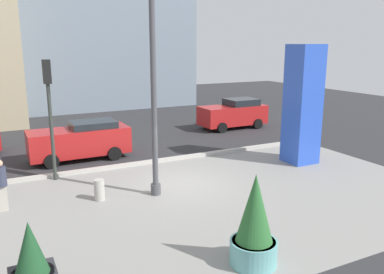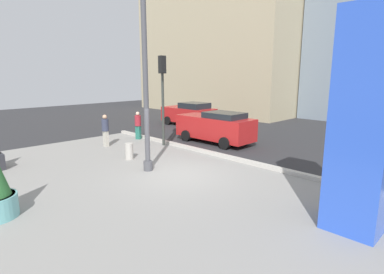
% 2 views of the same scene
% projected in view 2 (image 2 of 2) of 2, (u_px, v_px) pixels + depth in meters
% --- Properties ---
extents(ground_plane, '(60.00, 60.00, 0.00)m').
position_uv_depth(ground_plane, '(242.00, 156.00, 14.46)').
color(ground_plane, '#2D2D30').
extents(plaza_pavement, '(18.00, 10.00, 0.02)m').
position_uv_depth(plaza_pavement, '(136.00, 188.00, 10.33)').
color(plaza_pavement, gray).
rests_on(plaza_pavement, ground_plane).
extents(curb_strip, '(18.00, 0.24, 0.16)m').
position_uv_depth(curb_strip, '(230.00, 158.00, 13.84)').
color(curb_strip, '#B7B2A8').
rests_on(curb_strip, ground_plane).
extents(lamp_post, '(0.44, 0.44, 7.66)m').
position_uv_depth(lamp_post, '(145.00, 76.00, 11.48)').
color(lamp_post, '#4C4C51').
rests_on(lamp_post, ground_plane).
extents(art_pillar_blue, '(1.27, 1.27, 5.31)m').
position_uv_depth(art_pillar_blue, '(365.00, 124.00, 7.11)').
color(art_pillar_blue, blue).
rests_on(art_pillar_blue, ground_plane).
extents(concrete_bollard, '(0.36, 0.36, 0.75)m').
position_uv_depth(concrete_bollard, '(129.00, 151.00, 13.78)').
color(concrete_bollard, '#B2ADA3').
rests_on(concrete_bollard, ground_plane).
extents(traffic_light_corner, '(0.28, 0.42, 4.74)m').
position_uv_depth(traffic_light_corner, '(163.00, 86.00, 15.96)').
color(traffic_light_corner, '#333833').
rests_on(traffic_light_corner, ground_plane).
extents(car_passing_lane, '(4.57, 2.00, 1.78)m').
position_uv_depth(car_passing_lane, '(215.00, 127.00, 17.06)').
color(car_passing_lane, red).
rests_on(car_passing_lane, ground_plane).
extents(car_curb_west, '(4.26, 2.13, 1.75)m').
position_uv_depth(car_curb_west, '(189.00, 114.00, 22.98)').
color(car_curb_west, red).
rests_on(car_curb_west, ground_plane).
extents(pedestrian_on_sidewalk, '(0.47, 0.47, 1.65)m').
position_uv_depth(pedestrian_on_sidewalk, '(138.00, 124.00, 17.97)').
color(pedestrian_on_sidewalk, '#236656').
rests_on(pedestrian_on_sidewalk, ground_plane).
extents(pedestrian_by_curb, '(0.36, 0.36, 1.72)m').
position_uv_depth(pedestrian_by_curb, '(105.00, 129.00, 16.13)').
color(pedestrian_by_curb, '#B2AD9E').
rests_on(pedestrian_by_curb, ground_plane).
extents(office_block_flanking, '(17.15, 9.08, 21.64)m').
position_uv_depth(office_block_flanking, '(225.00, 4.00, 30.98)').
color(office_block_flanking, tan).
rests_on(office_block_flanking, ground_plane).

